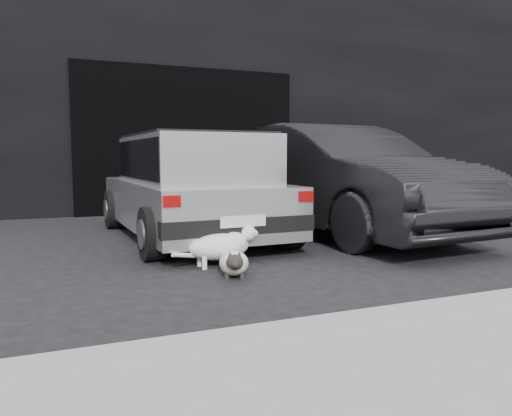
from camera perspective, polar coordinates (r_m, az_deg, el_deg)
name	(u,v)px	position (r m, az deg, el deg)	size (l,w,h in m)	color
ground	(197,256)	(5.15, -6.78, -5.45)	(80.00, 80.00, 0.00)	black
building_facade	(164,87)	(11.22, -10.51, 13.41)	(34.00, 4.00, 5.00)	black
garage_opening	(189,141)	(9.17, -7.70, 7.64)	(4.00, 0.10, 2.60)	black
curb	(469,311)	(3.41, 23.13, -10.74)	(18.00, 0.25, 0.12)	gray
silver_hatchback	(191,182)	(6.19, -7.44, 2.95)	(1.82, 3.52, 1.28)	#B2B5B7
second_car	(336,179)	(6.64, 9.16, 3.27)	(1.51, 4.34, 1.43)	black
cat_siamese	(234,263)	(4.24, -2.53, -6.27)	(0.39, 0.72, 0.26)	beige
cat_white	(223,245)	(4.63, -3.74, -4.27)	(0.85, 0.30, 0.40)	silver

